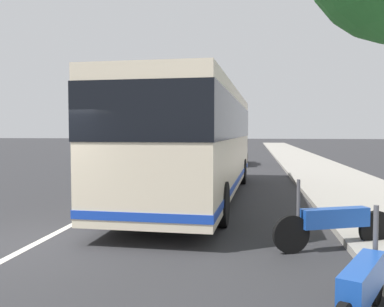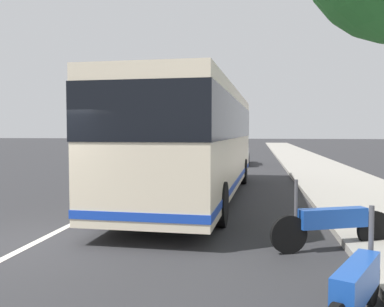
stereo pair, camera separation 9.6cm
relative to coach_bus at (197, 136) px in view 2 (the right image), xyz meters
name	(u,v)px [view 2 (the right image)]	position (x,y,z in m)	size (l,w,h in m)	color
ground_plane	(32,244)	(-5.82, 2.28, -1.95)	(220.00, 220.00, 0.00)	#2D2D30
sidewalk_curb	(341,183)	(4.18, -5.22, -1.88)	(110.00, 3.60, 0.14)	#9E998E
lane_divider_line	(158,181)	(4.18, 2.28, -1.94)	(110.00, 0.16, 0.01)	silver
coach_bus	(197,136)	(0.00, 0.00, 0.00)	(11.97, 3.04, 3.34)	beige
motorcycle_mid_row	(357,288)	(-8.39, -2.91, -1.48)	(2.01, 1.02, 1.24)	black
motorcycle_far_end	(332,223)	(-5.38, -3.19, -1.46)	(0.96, 2.21, 1.28)	black
car_side_street	(234,153)	(13.43, -0.46, -1.24)	(4.53, 1.96, 1.48)	silver
car_ahead_same_lane	(196,143)	(36.31, 5.32, -1.26)	(4.11, 2.13, 1.45)	black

